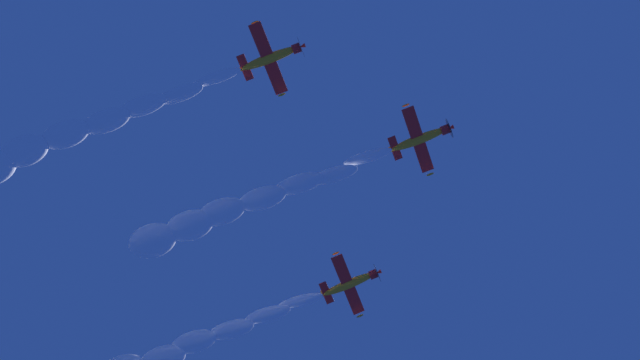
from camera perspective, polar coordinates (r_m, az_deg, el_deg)
airplane_lead at (r=95.69m, az=6.63°, el=2.71°), size 7.67×7.26×2.72m
airplane_left_wingman at (r=100.88m, az=2.05°, el=-6.72°), size 7.73×7.25×2.79m
airplane_right_wingman at (r=92.81m, az=-3.12°, el=7.98°), size 7.71×7.24×2.55m
smoke_trail_lead at (r=95.65m, az=-6.67°, el=-2.28°), size 17.57×27.81×6.09m
smoke_trail_left_wingman at (r=103.79m, az=-10.79°, el=-11.32°), size 17.59×28.51×6.20m
smoke_trail_right_wingman at (r=95.66m, az=-16.67°, el=2.57°), size 17.86×27.92×6.32m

